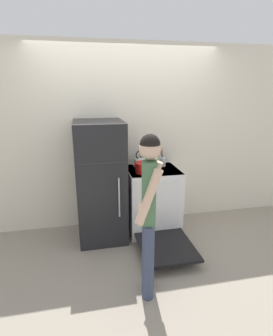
% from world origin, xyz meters
% --- Properties ---
extents(ground_plane, '(14.00, 14.00, 0.00)m').
position_xyz_m(ground_plane, '(0.00, 0.00, 0.00)').
color(ground_plane, gray).
extents(wall_back, '(10.00, 0.06, 2.55)m').
position_xyz_m(wall_back, '(0.00, 0.03, 1.27)').
color(wall_back, silver).
rests_on(wall_back, ground_plane).
extents(refrigerator, '(0.61, 0.72, 1.57)m').
position_xyz_m(refrigerator, '(-0.41, -0.35, 0.78)').
color(refrigerator, black).
rests_on(refrigerator, ground_plane).
extents(stove_range, '(0.71, 1.33, 0.89)m').
position_xyz_m(stove_range, '(0.30, -0.35, 0.44)').
color(stove_range, white).
rests_on(stove_range, ground_plane).
extents(dutch_oven_pot, '(0.27, 0.23, 0.17)m').
position_xyz_m(dutch_oven_pot, '(0.14, -0.43, 0.96)').
color(dutch_oven_pot, red).
rests_on(dutch_oven_pot, stove_range).
extents(tea_kettle, '(0.21, 0.17, 0.25)m').
position_xyz_m(tea_kettle, '(0.15, -0.19, 0.97)').
color(tea_kettle, silver).
rests_on(tea_kettle, stove_range).
extents(utensil_jar, '(0.09, 0.09, 0.26)m').
position_xyz_m(utensil_jar, '(0.48, -0.18, 0.96)').
color(utensil_jar, silver).
rests_on(utensil_jar, stove_range).
extents(person, '(0.32, 0.37, 1.59)m').
position_xyz_m(person, '(-0.06, -1.51, 0.90)').
color(person, '#38425B').
rests_on(person, ground_plane).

